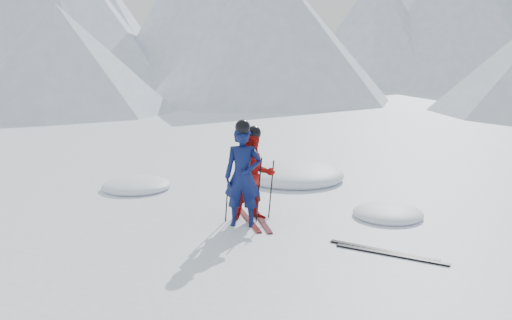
# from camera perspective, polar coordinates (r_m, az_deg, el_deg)

# --- Properties ---
(ground) EXTENTS (160.00, 160.00, 0.00)m
(ground) POSITION_cam_1_polar(r_m,az_deg,el_deg) (9.41, 9.88, -7.41)
(ground) COLOR white
(ground) RESTS_ON ground
(mountain_range) EXTENTS (106.15, 62.94, 15.53)m
(mountain_range) POSITION_cam_1_polar(r_m,az_deg,el_deg) (44.82, 15.39, 15.51)
(mountain_range) COLOR #B2BCD1
(mountain_range) RESTS_ON ground
(skier_blue) EXTENTS (0.65, 0.43, 1.76)m
(skier_blue) POSITION_cam_1_polar(r_m,az_deg,el_deg) (9.37, -1.39, -1.74)
(skier_blue) COLOR #0B1446
(skier_blue) RESTS_ON ground
(skier_red) EXTENTS (0.94, 0.84, 1.61)m
(skier_red) POSITION_cam_1_polar(r_m,az_deg,el_deg) (9.72, -0.23, -1.72)
(skier_red) COLOR #B3130E
(skier_red) RESTS_ON ground
(pole_blue_left) EXTENTS (0.12, 0.08, 1.17)m
(pole_blue_left) POSITION_cam_1_polar(r_m,az_deg,el_deg) (9.62, -3.02, -3.19)
(pole_blue_left) COLOR black
(pole_blue_left) RESTS_ON ground
(pole_blue_right) EXTENTS (0.12, 0.07, 1.17)m
(pole_blue_right) POSITION_cam_1_polar(r_m,az_deg,el_deg) (9.64, 0.30, -3.15)
(pole_blue_right) COLOR black
(pole_blue_right) RESTS_ON ground
(pole_red_left) EXTENTS (0.11, 0.09, 1.07)m
(pole_red_left) POSITION_cam_1_polar(r_m,az_deg,el_deg) (10.06, -1.75, -2.85)
(pole_red_left) COLOR black
(pole_red_left) RESTS_ON ground
(pole_red_right) EXTENTS (0.11, 0.08, 1.07)m
(pole_red_right) POSITION_cam_1_polar(r_m,az_deg,el_deg) (9.89, 1.61, -3.09)
(pole_red_right) COLOR black
(pole_red_right) RESTS_ON ground
(ski_worn_left) EXTENTS (0.71, 1.61, 0.03)m
(ski_worn_left) POSITION_cam_1_polar(r_m,az_deg,el_deg) (9.94, -0.92, -6.14)
(ski_worn_left) COLOR black
(ski_worn_left) RESTS_ON ground
(ski_worn_right) EXTENTS (0.60, 1.65, 0.03)m
(ski_worn_right) POSITION_cam_1_polar(r_m,az_deg,el_deg) (9.91, 0.47, -6.19)
(ski_worn_right) COLOR black
(ski_worn_right) RESTS_ON ground
(ski_loose_a) EXTENTS (1.58, 0.79, 0.03)m
(ski_loose_a) POSITION_cam_1_polar(r_m,az_deg,el_deg) (8.58, 13.22, -9.28)
(ski_loose_a) COLOR black
(ski_loose_a) RESTS_ON ground
(ski_loose_b) EXTENTS (1.60, 0.74, 0.03)m
(ski_loose_b) POSITION_cam_1_polar(r_m,az_deg,el_deg) (8.45, 14.02, -9.64)
(ski_loose_b) COLOR black
(ski_loose_b) RESTS_ON ground
(snow_lumps) EXTENTS (6.74, 4.68, 0.53)m
(snow_lumps) POSITION_cam_1_polar(r_m,az_deg,el_deg) (12.53, 1.95, -2.58)
(snow_lumps) COLOR white
(snow_lumps) RESTS_ON ground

